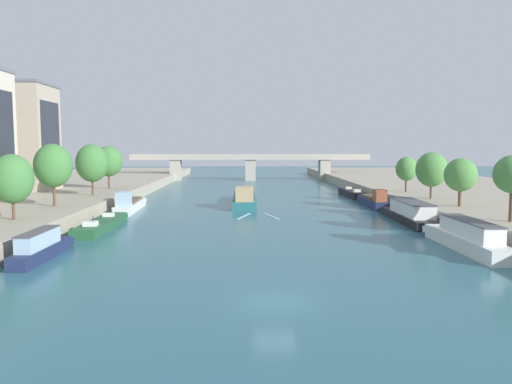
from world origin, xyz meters
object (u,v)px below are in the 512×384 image
object	(u,v)px
tree_right_past_mid	(461,175)
tree_right_far	(432,170)
moored_boat_left_upstream	(130,204)
moored_boat_right_upstream	(410,213)
tree_left_second	(53,166)
tree_left_past_mid	(12,179)
moored_boat_left_far	(41,247)
bridge_far	(250,164)
tree_right_second	(406,169)
moored_boat_left_lone	(102,224)
barge_midriver	(244,198)
moored_boat_right_near	(466,237)
moored_boat_right_midway	(352,193)
moored_boat_right_far	(373,201)
tree_left_distant	(108,161)
tree_left_nearest	(92,163)

from	to	relation	value
tree_right_past_mid	tree_right_far	distance (m)	8.82
moored_boat_left_upstream	tree_right_far	distance (m)	42.92
moored_boat_right_upstream	tree_left_second	bearing A→B (deg)	178.69
moored_boat_left_upstream	tree_left_past_mid	xyz separation A→B (m)	(-6.48, -21.17, 5.08)
moored_boat_left_far	bridge_far	distance (m)	94.45
tree_left_past_mid	tree_right_second	size ratio (longest dim) A/B	1.16
moored_boat_left_lone	bridge_far	xyz separation A→B (m)	(17.80, 77.83, 4.09)
tree_left_past_mid	tree_left_second	distance (m)	10.84
moored_boat_right_upstream	tree_right_second	size ratio (longest dim) A/B	2.75
barge_midriver	moored_boat_left_lone	xyz separation A→B (m)	(-16.07, -22.27, -0.48)
moored_boat_left_lone	bridge_far	size ratio (longest dim) A/B	0.23
moored_boat_left_lone	moored_boat_right_near	size ratio (longest dim) A/B	1.04
moored_boat_left_upstream	tree_right_second	bearing A→B (deg)	9.89
moored_boat_right_midway	bridge_far	distance (m)	47.45
tree_left_second	tree_right_second	bearing A→B (deg)	19.89
moored_boat_right_near	moored_boat_right_far	xyz separation A→B (m)	(0.03, 31.14, -0.26)
moored_boat_left_lone	moored_boat_right_midway	world-z (taller)	moored_boat_right_midway
tree_right_second	bridge_far	size ratio (longest dim) A/B	0.09
moored_boat_right_upstream	tree_left_distant	world-z (taller)	tree_left_distant
tree_left_distant	tree_right_past_mid	bearing A→B (deg)	-27.73
moored_boat_right_midway	tree_right_second	size ratio (longest dim) A/B	2.37
moored_boat_right_far	tree_left_distant	bearing A→B (deg)	166.13
tree_left_distant	tree_right_second	distance (m)	49.85
barge_midriver	bridge_far	distance (m)	55.71
tree_left_nearest	tree_right_second	xyz separation A→B (m)	(48.60, 4.45, -1.10)
tree_left_second	tree_left_past_mid	bearing A→B (deg)	-89.14
tree_left_distant	tree_right_past_mid	world-z (taller)	tree_left_distant
barge_midriver	tree_left_second	xyz separation A→B (m)	(-23.13, -17.44, 5.89)
tree_left_nearest	tree_right_far	bearing A→B (deg)	-6.77
moored_boat_left_upstream	tree_left_nearest	size ratio (longest dim) A/B	1.85
moored_boat_left_far	moored_boat_left_lone	distance (m)	14.75
moored_boat_left_lone	tree_right_far	bearing A→B (deg)	16.37
moored_boat_right_upstream	tree_left_distant	bearing A→B (deg)	149.43
moored_boat_left_upstream	moored_boat_right_upstream	bearing A→B (deg)	-17.19
tree_left_second	tree_right_past_mid	bearing A→B (deg)	-1.48
tree_right_far	tree_left_distant	bearing A→B (deg)	160.79
moored_boat_left_lone	tree_left_nearest	size ratio (longest dim) A/B	1.93
moored_boat_right_upstream	moored_boat_right_far	world-z (taller)	moored_boat_right_far
barge_midriver	tree_right_far	xyz separation A→B (m)	(26.04, -9.90, 5.02)
moored_boat_right_near	moored_boat_right_upstream	xyz separation A→B (m)	(0.50, 16.04, -0.07)
tree_left_past_mid	tree_right_past_mid	bearing A→B (deg)	10.99
moored_boat_left_lone	barge_midriver	bearing A→B (deg)	54.18
tree_left_second	tree_left_distant	bearing A→B (deg)	90.54
moored_boat_right_upstream	tree_left_distant	size ratio (longest dim) A/B	2.11
tree_right_second	barge_midriver	bearing A→B (deg)	-179.27
moored_boat_right_near	moored_boat_right_upstream	bearing A→B (deg)	88.22
tree_left_nearest	tree_right_second	distance (m)	48.82
barge_midriver	moored_boat_left_upstream	xyz separation A→B (m)	(-16.48, -7.07, -0.06)
tree_left_distant	tree_right_second	bearing A→B (deg)	-8.05
moored_boat_right_midway	tree_left_distant	size ratio (longest dim) A/B	1.82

